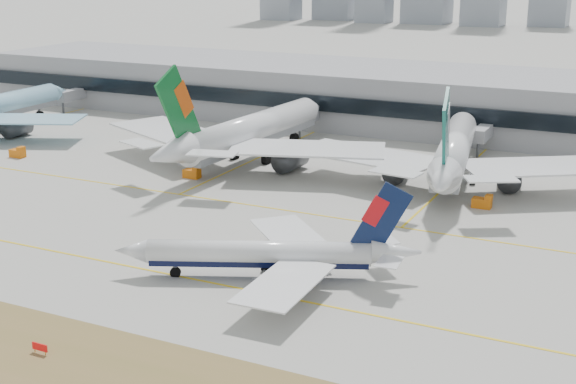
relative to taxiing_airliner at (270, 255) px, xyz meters
The scene contains 9 objects.
ground 8.46m from the taxiing_airliner, behind, with size 3000.00×3000.00×0.00m, color gray.
taxiing_airliner is the anchor object (origin of this frame).
widebody_eva 67.75m from the taxiing_airliner, 121.62° to the left, with size 70.53×69.07×25.17m.
widebody_cathay 61.67m from the taxiing_airliner, 80.27° to the left, with size 65.84×65.24×23.85m.
terminal 114.86m from the taxiing_airliner, 93.82° to the left, with size 280.00×43.10×15.00m.
hold_sign_left 35.15m from the taxiing_airliner, 112.81° to the right, with size 2.20×0.15×1.35m.
gse_c 51.13m from the taxiing_airliner, 67.16° to the left, with size 3.55×2.00×2.60m.
gse_a 93.78m from the taxiing_airliner, 155.65° to the left, with size 3.55×2.00×2.60m.
gse_b 57.10m from the taxiing_airliner, 133.84° to the left, with size 3.55×2.00×2.60m.
Camera 1 is at (57.12, -95.07, 44.64)m, focal length 50.00 mm.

